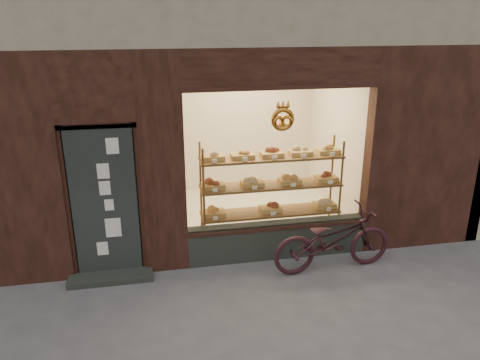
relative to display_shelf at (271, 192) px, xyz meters
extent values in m
plane|color=slate|center=(-0.45, -2.55, -0.89)|extent=(90.00, 90.00, 0.00)
cube|color=#272D29|center=(0.00, -0.42, -0.61)|extent=(2.70, 0.25, 0.55)
cube|color=#282E2F|center=(-2.45, -0.49, 0.21)|extent=(0.90, 0.04, 2.15)
cube|color=#272D29|center=(-2.45, -0.65, -0.85)|extent=(1.15, 0.35, 0.08)
torus|color=orange|center=(0.00, -0.53, 1.26)|extent=(0.33, 0.07, 0.33)
cube|color=#593115|center=(0.00, 0.00, -0.84)|extent=(2.20, 0.45, 0.04)
cube|color=#593115|center=(0.00, 0.00, -0.34)|extent=(2.20, 0.45, 0.03)
cube|color=#593115|center=(0.00, 0.00, 0.11)|extent=(2.20, 0.45, 0.04)
cube|color=#593115|center=(0.00, 0.00, 0.56)|extent=(2.20, 0.45, 0.04)
cylinder|color=#593115|center=(-1.07, -0.19, -0.04)|extent=(0.04, 0.04, 1.70)
cylinder|color=#593115|center=(1.07, -0.19, -0.04)|extent=(0.04, 0.04, 1.70)
cylinder|color=#593115|center=(-1.07, 0.20, -0.04)|extent=(0.04, 0.04, 1.70)
cylinder|color=#593115|center=(1.07, 0.20, -0.04)|extent=(0.04, 0.04, 1.70)
cube|color=#9D864A|center=(-0.90, 0.00, -0.29)|extent=(0.34, 0.24, 0.07)
sphere|color=#CA7936|center=(-0.90, 0.00, -0.20)|extent=(0.11, 0.11, 0.11)
cube|color=white|center=(-0.90, -0.18, -0.29)|extent=(0.07, 0.01, 0.05)
cube|color=#9D864A|center=(0.00, 0.00, -0.29)|extent=(0.34, 0.24, 0.07)
sphere|color=brown|center=(0.00, 0.00, -0.20)|extent=(0.11, 0.11, 0.11)
cube|color=white|center=(0.00, -0.18, -0.29)|extent=(0.07, 0.01, 0.05)
cube|color=#9D864A|center=(0.90, 0.00, -0.29)|extent=(0.34, 0.24, 0.07)
sphere|color=tan|center=(0.90, 0.00, -0.20)|extent=(0.11, 0.11, 0.11)
cube|color=white|center=(0.90, -0.18, -0.29)|extent=(0.08, 0.01, 0.05)
cube|color=#9D864A|center=(-0.90, 0.00, 0.16)|extent=(0.34, 0.24, 0.07)
sphere|color=brown|center=(-0.90, 0.00, 0.25)|extent=(0.11, 0.11, 0.11)
cube|color=white|center=(-0.90, -0.18, 0.16)|extent=(0.07, 0.01, 0.06)
cube|color=#9D864A|center=(-0.30, 0.00, 0.16)|extent=(0.34, 0.24, 0.07)
sphere|color=tan|center=(-0.30, 0.00, 0.25)|extent=(0.11, 0.11, 0.11)
cube|color=white|center=(-0.30, -0.18, 0.16)|extent=(0.08, 0.01, 0.06)
cube|color=#9D864A|center=(0.30, 0.00, 0.16)|extent=(0.34, 0.24, 0.07)
sphere|color=#CA7936|center=(0.30, 0.00, 0.25)|extent=(0.11, 0.11, 0.11)
cube|color=white|center=(0.30, -0.18, 0.16)|extent=(0.07, 0.01, 0.06)
cube|color=#9D864A|center=(0.90, 0.00, 0.16)|extent=(0.34, 0.24, 0.07)
sphere|color=brown|center=(0.90, 0.00, 0.25)|extent=(0.11, 0.11, 0.11)
cube|color=white|center=(0.90, -0.18, 0.16)|extent=(0.08, 0.01, 0.06)
cube|color=#9D864A|center=(-0.90, 0.00, 0.61)|extent=(0.34, 0.24, 0.07)
sphere|color=tan|center=(-0.90, 0.00, 0.70)|extent=(0.11, 0.11, 0.11)
cube|color=white|center=(-0.90, -0.18, 0.61)|extent=(0.07, 0.01, 0.06)
cube|color=#9D864A|center=(-0.45, 0.00, 0.61)|extent=(0.34, 0.24, 0.07)
sphere|color=#CA7936|center=(-0.45, 0.00, 0.70)|extent=(0.11, 0.11, 0.11)
cube|color=white|center=(-0.45, -0.18, 0.61)|extent=(0.07, 0.01, 0.06)
cube|color=#9D864A|center=(0.00, 0.00, 0.61)|extent=(0.34, 0.24, 0.07)
sphere|color=brown|center=(0.00, 0.00, 0.70)|extent=(0.11, 0.11, 0.11)
cube|color=white|center=(0.00, -0.18, 0.61)|extent=(0.07, 0.01, 0.06)
cube|color=#9D864A|center=(0.45, 0.00, 0.61)|extent=(0.34, 0.24, 0.07)
sphere|color=tan|center=(0.45, 0.00, 0.70)|extent=(0.11, 0.11, 0.11)
cube|color=white|center=(0.45, -0.18, 0.61)|extent=(0.07, 0.01, 0.06)
cube|color=#9D864A|center=(0.90, 0.00, 0.61)|extent=(0.34, 0.24, 0.07)
sphere|color=#CA7936|center=(0.90, 0.00, 0.70)|extent=(0.11, 0.11, 0.11)
cube|color=white|center=(0.90, -0.18, 0.61)|extent=(0.08, 0.01, 0.06)
imported|color=#30161D|center=(0.68, -0.94, -0.42)|extent=(1.80, 0.73, 0.93)
camera|label=1|loc=(-1.77, -6.57, 2.61)|focal=35.00mm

